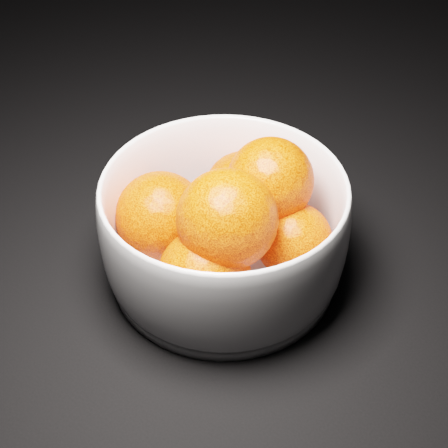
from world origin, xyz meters
The scene contains 2 objects.
bowl centered at (0.25, 0.23, 0.06)m, with size 0.23×0.23×0.11m.
orange_pile centered at (0.25, 0.23, 0.07)m, with size 0.20×0.20×0.14m.
Camera 1 is at (0.52, -0.11, 0.45)m, focal length 50.00 mm.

